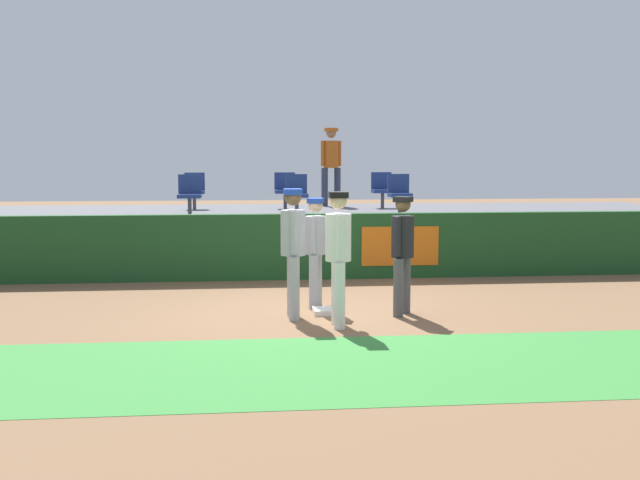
# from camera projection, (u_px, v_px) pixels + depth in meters

# --- Properties ---
(ground_plane) EXTENTS (60.00, 60.00, 0.00)m
(ground_plane) POSITION_uv_depth(u_px,v_px,m) (317.00, 314.00, 11.31)
(ground_plane) COLOR brown
(grass_foreground_strip) EXTENTS (18.00, 2.80, 0.01)m
(grass_foreground_strip) POSITION_uv_depth(u_px,v_px,m) (342.00, 367.00, 8.43)
(grass_foreground_strip) COLOR #388438
(grass_foreground_strip) RESTS_ON ground_plane
(first_base) EXTENTS (0.40, 0.40, 0.08)m
(first_base) POSITION_uv_depth(u_px,v_px,m) (327.00, 311.00, 11.30)
(first_base) COLOR white
(first_base) RESTS_ON ground_plane
(player_fielder_home) EXTENTS (0.36, 0.57, 1.86)m
(player_fielder_home) POSITION_uv_depth(u_px,v_px,m) (339.00, 249.00, 10.35)
(player_fielder_home) COLOR white
(player_fielder_home) RESTS_ON ground_plane
(player_runner_visitor) EXTENTS (0.40, 0.46, 1.70)m
(player_runner_visitor) POSITION_uv_depth(u_px,v_px,m) (316.00, 244.00, 11.68)
(player_runner_visitor) COLOR #9EA3AD
(player_runner_visitor) RESTS_ON ground_plane
(player_coach_visitor) EXTENTS (0.36, 0.53, 1.88)m
(player_coach_visitor) POSITION_uv_depth(u_px,v_px,m) (293.00, 244.00, 10.88)
(player_coach_visitor) COLOR #9EA3AD
(player_coach_visitor) RESTS_ON ground_plane
(player_umpire) EXTENTS (0.46, 0.46, 1.76)m
(player_umpire) POSITION_uv_depth(u_px,v_px,m) (402.00, 247.00, 11.12)
(player_umpire) COLOR #4C4C51
(player_umpire) RESTS_ON ground_plane
(field_wall) EXTENTS (18.00, 0.26, 1.26)m
(field_wall) POSITION_uv_depth(u_px,v_px,m) (301.00, 246.00, 14.47)
(field_wall) COLOR #19471E
(field_wall) RESTS_ON ground_plane
(bleacher_platform) EXTENTS (18.00, 4.80, 1.13)m
(bleacher_platform) POSITION_uv_depth(u_px,v_px,m) (292.00, 236.00, 17.02)
(bleacher_platform) COLOR #59595E
(bleacher_platform) RESTS_ON ground_plane
(seat_front_left) EXTENTS (0.48, 0.44, 0.84)m
(seat_front_left) POSITION_uv_depth(u_px,v_px,m) (190.00, 192.00, 15.57)
(seat_front_left) COLOR #4C4C51
(seat_front_left) RESTS_ON bleacher_platform
(seat_front_center) EXTENTS (0.46, 0.44, 0.84)m
(seat_front_center) POSITION_uv_depth(u_px,v_px,m) (296.00, 192.00, 15.79)
(seat_front_center) COLOR #4C4C51
(seat_front_center) RESTS_ON bleacher_platform
(seat_back_center) EXTENTS (0.48, 0.44, 0.84)m
(seat_back_center) POSITION_uv_depth(u_px,v_px,m) (285.00, 188.00, 17.55)
(seat_back_center) COLOR #4C4C51
(seat_back_center) RESTS_ON bleacher_platform
(seat_back_right) EXTENTS (0.48, 0.44, 0.84)m
(seat_back_right) POSITION_uv_depth(u_px,v_px,m) (382.00, 188.00, 17.78)
(seat_back_right) COLOR #4C4C51
(seat_back_right) RESTS_ON bleacher_platform
(seat_front_right) EXTENTS (0.46, 0.44, 0.84)m
(seat_front_right) POSITION_uv_depth(u_px,v_px,m) (399.00, 191.00, 16.00)
(seat_front_right) COLOR #4C4C51
(seat_front_right) RESTS_ON bleacher_platform
(seat_back_left) EXTENTS (0.46, 0.44, 0.84)m
(seat_back_left) POSITION_uv_depth(u_px,v_px,m) (194.00, 189.00, 17.35)
(seat_back_left) COLOR #4C4C51
(seat_back_left) RESTS_ON bleacher_platform
(spectator_hooded) EXTENTS (0.51, 0.45, 1.90)m
(spectator_hooded) POSITION_uv_depth(u_px,v_px,m) (331.00, 161.00, 18.41)
(spectator_hooded) COLOR #33384C
(spectator_hooded) RESTS_ON bleacher_platform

